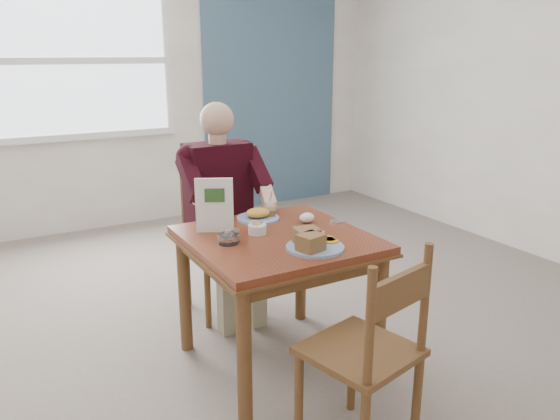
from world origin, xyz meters
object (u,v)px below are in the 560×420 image
diner (223,195)px  far_plate (259,215)px  chair_near (369,353)px  near_plate (312,242)px  table (277,256)px  chair_far (219,241)px

diner → far_plate: 0.40m
chair_near → near_plate: chair_near is taller
far_plate → near_plate: bearing=-90.1°
diner → far_plate: (0.05, -0.40, -0.04)m
near_plate → far_plate: 0.57m
diner → table: bearing=-90.0°
near_plate → diner: bearing=92.9°
chair_far → diner: size_ratio=0.69×
diner → near_plate: diner is taller
chair_far → near_plate: (0.05, -1.06, 0.31)m
table → far_plate: far_plate is taller
chair_far → far_plate: 0.57m
far_plate → chair_far: bearing=96.0°
table → near_plate: size_ratio=2.93×
near_plate → far_plate: (0.00, 0.57, -0.01)m
near_plate → chair_far: bearing=92.7°
diner → near_plate: 0.97m
chair_near → far_plate: bearing=86.7°
table → chair_far: size_ratio=0.97×
chair_far → chair_near: same height
chair_far → diner: 0.34m
chair_near → diner: 1.54m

